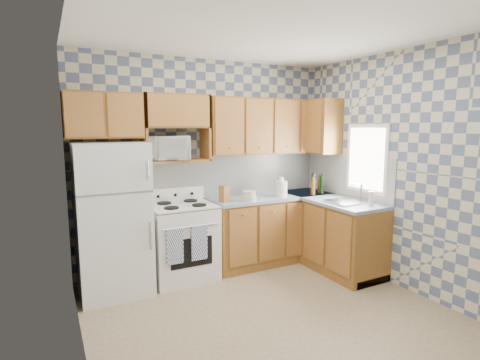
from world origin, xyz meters
name	(u,v)px	position (x,y,z in m)	size (l,w,h in m)	color
floor	(270,314)	(0.00, 0.00, 0.00)	(3.40, 3.40, 0.00)	#79654A
back_wall	(207,165)	(0.00, 1.60, 1.35)	(3.40, 0.02, 2.70)	slate
right_wall	(397,170)	(1.70, 0.00, 1.35)	(0.02, 3.20, 2.70)	slate
backsplash_back	(234,174)	(0.40, 1.59, 1.20)	(2.60, 0.01, 0.56)	white
backsplash_right	(346,175)	(1.69, 0.80, 1.20)	(0.01, 1.60, 0.56)	white
refrigerator	(112,219)	(-1.27, 1.25, 0.84)	(0.75, 0.70, 1.68)	white
stove_body	(182,242)	(-0.47, 1.28, 0.45)	(0.76, 0.65, 0.90)	white
cooktop	(182,206)	(-0.47, 1.28, 0.91)	(0.76, 0.65, 0.03)	silver
backguard	(174,194)	(-0.47, 1.55, 1.00)	(0.76, 0.08, 0.17)	white
dish_towel_left	(175,246)	(-0.67, 0.93, 0.53)	(0.19, 0.03, 0.40)	navy
dish_towel_right	(199,243)	(-0.38, 0.93, 0.53)	(0.19, 0.03, 0.40)	navy
base_cabinets_back	(271,229)	(0.82, 1.30, 0.44)	(1.75, 0.60, 0.88)	brown
base_cabinets_right	(328,233)	(1.40, 0.80, 0.44)	(0.60, 1.60, 0.88)	brown
countertop_back	(272,197)	(0.82, 1.30, 0.90)	(1.77, 0.63, 0.04)	gray
countertop_right	(328,199)	(1.40, 0.80, 0.90)	(0.63, 1.60, 0.04)	gray
upper_cabinets_back	(267,126)	(0.82, 1.44, 1.85)	(1.75, 0.33, 0.74)	brown
upper_cabinets_fridge	(103,115)	(-1.29, 1.44, 1.97)	(0.82, 0.33, 0.50)	brown
upper_cabinets_right	(317,126)	(1.53, 1.25, 1.85)	(0.33, 0.70, 0.74)	brown
microwave_shelf	(176,161)	(-0.47, 1.44, 1.44)	(0.80, 0.33, 0.03)	brown
microwave	(167,148)	(-0.58, 1.43, 1.59)	(0.52, 0.35, 0.29)	white
sink	(348,202)	(1.40, 0.45, 0.93)	(0.48, 0.40, 0.03)	#B7B7BC
window	(367,159)	(1.69, 0.45, 1.45)	(0.02, 0.66, 0.86)	white
bottle_0	(313,184)	(1.41, 1.13, 1.06)	(0.06, 0.06, 0.28)	black
bottle_1	(322,184)	(1.51, 1.07, 1.05)	(0.06, 0.06, 0.26)	black
bottle_2	(320,184)	(1.56, 1.17, 1.04)	(0.06, 0.06, 0.24)	brown
bottle_3	(313,187)	(1.34, 1.05, 1.03)	(0.06, 0.06, 0.22)	brown
knife_block	(224,194)	(0.05, 1.18, 1.02)	(0.09, 0.09, 0.20)	brown
electric_kettle	(281,189)	(0.88, 1.16, 1.02)	(0.17, 0.17, 0.21)	white
food_containers	(249,196)	(0.36, 1.11, 0.98)	(0.19, 0.19, 0.13)	beige
soap_bottle	(371,199)	(1.50, 0.17, 1.01)	(0.06, 0.06, 0.17)	beige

